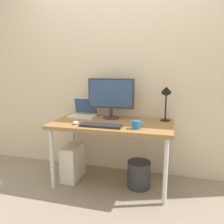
{
  "coord_description": "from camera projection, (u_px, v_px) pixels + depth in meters",
  "views": [
    {
      "loc": [
        0.64,
        -2.35,
        1.32
      ],
      "look_at": [
        0.0,
        0.0,
        0.85
      ],
      "focal_mm": 35.92,
      "sensor_mm": 36.0,
      "label": 1
    }
  ],
  "objects": [
    {
      "name": "mouse",
      "position": [
        76.0,
        123.0,
        2.43
      ],
      "size": [
        0.06,
        0.09,
        0.03
      ],
      "primitive_type": "ellipsoid",
      "color": "silver",
      "rests_on": "desk"
    },
    {
      "name": "monitor",
      "position": [
        111.0,
        96.0,
        2.67
      ],
      "size": [
        0.56,
        0.2,
        0.48
      ],
      "color": "#333338",
      "rests_on": "desk"
    },
    {
      "name": "wastebasket",
      "position": [
        139.0,
        174.0,
        2.53
      ],
      "size": [
        0.26,
        0.26,
        0.3
      ],
      "primitive_type": "cylinder",
      "color": "#333338",
      "rests_on": "ground_plane"
    },
    {
      "name": "laptop",
      "position": [
        84.0,
        112.0,
        2.82
      ],
      "size": [
        0.32,
        0.27,
        0.23
      ],
      "color": "silver",
      "rests_on": "desk"
    },
    {
      "name": "back_wall",
      "position": [
        120.0,
        71.0,
        2.78
      ],
      "size": [
        4.4,
        0.04,
        2.6
      ],
      "primitive_type": "cube",
      "color": "beige",
      "rests_on": "ground_plane"
    },
    {
      "name": "keyboard",
      "position": [
        101.0,
        125.0,
        2.33
      ],
      "size": [
        0.44,
        0.14,
        0.02
      ],
      "primitive_type": "cube",
      "color": "#232328",
      "rests_on": "desk"
    },
    {
      "name": "desk_lamp",
      "position": [
        166.0,
        95.0,
        2.5
      ],
      "size": [
        0.11,
        0.16,
        0.43
      ],
      "color": "black",
      "rests_on": "desk"
    },
    {
      "name": "coffee_mug",
      "position": [
        137.0,
        125.0,
        2.24
      ],
      "size": [
        0.12,
        0.09,
        0.08
      ],
      "color": "#1E72BF",
      "rests_on": "desk"
    },
    {
      "name": "computer_tower",
      "position": [
        73.0,
        162.0,
        2.72
      ],
      "size": [
        0.18,
        0.36,
        0.42
      ],
      "primitive_type": "cube",
      "color": "silver",
      "rests_on": "ground_plane"
    },
    {
      "name": "desk",
      "position": [
        112.0,
        128.0,
        2.52
      ],
      "size": [
        1.34,
        0.69,
        0.73
      ],
      "color": "olive",
      "rests_on": "ground_plane"
    },
    {
      "name": "ground_plane",
      "position": [
        112.0,
        182.0,
        2.65
      ],
      "size": [
        6.0,
        6.0,
        0.0
      ],
      "primitive_type": "plane",
      "color": "gray"
    }
  ]
}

